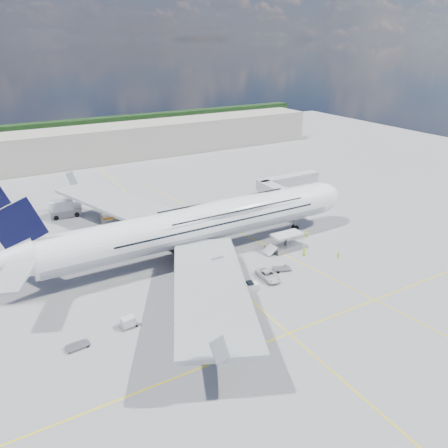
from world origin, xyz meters
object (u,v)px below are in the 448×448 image
dolly_row_a (183,322)px  dolly_row_c (193,307)px  dolly_nose_near (213,274)px  crew_van (304,252)px  cone_tail (17,285)px  cone_wing_left_outer (136,223)px  airliner (199,224)px  cone_wing_left_inner (179,242)px  cone_wing_right_outer (189,324)px  crew_tug (199,290)px  jet_bridge (284,186)px  dolly_nose_far (282,269)px  catering_truck_outer (65,209)px  cone_wing_right_inner (210,284)px  dolly_row_b (128,322)px  dolly_back (77,345)px  cargo_loader (286,245)px  cone_nose (323,210)px  crew_nose (307,234)px  service_van (268,275)px  catering_truck_inner (117,216)px  crew_wing (190,274)px  crew_loader (338,255)px  baggage_tug (250,287)px

dolly_row_a → dolly_row_c: size_ratio=0.83×
dolly_nose_near → crew_van: (19.99, -2.18, 0.50)m
cone_tail → cone_wing_left_outer: bearing=30.5°
airliner → cone_wing_left_inner: 9.96m
cone_wing_right_outer → crew_tug: bearing=52.4°
jet_bridge → cone_wing_left_outer: (-35.50, 10.82, -6.59)m
dolly_row_c → crew_tug: size_ratio=1.92×
dolly_nose_far → catering_truck_outer: bearing=144.6°
dolly_nose_far → cone_wing_right_inner: bearing=-165.5°
cone_wing_left_inner → crew_van: bearing=-43.3°
jet_bridge → crew_van: bearing=-117.2°
dolly_row_b → dolly_back: (-7.93, -0.99, -0.55)m
cargo_loader → dolly_nose_far: cargo_loader is taller
cone_nose → crew_van: bearing=-140.1°
cone_wing_left_inner → crew_nose: bearing=-25.1°
cone_wing_right_outer → dolly_nose_near: bearing=47.8°
airliner → crew_nose: bearing=-11.0°
cargo_loader → crew_tug: bearing=-164.7°
cone_wing_right_outer → crew_nose: bearing=23.5°
service_van → cone_wing_right_outer: 19.54m
cone_wing_right_outer → cone_tail: (-21.64, 25.85, -0.06)m
crew_van → cone_wing_left_inner: size_ratio=3.26×
dolly_row_c → dolly_nose_near: 12.52m
catering_truck_inner → crew_wing: size_ratio=3.83×
service_van → cone_tail: bearing=154.3°
dolly_row_c → cone_nose: (49.15, 24.09, -0.82)m
dolly_row_c → crew_loader: bearing=19.0°
crew_wing → cone_wing_left_outer: crew_wing is taller
jet_bridge → dolly_nose_near: jet_bridge is taller
dolly_row_c → dolly_nose_far: (20.94, 4.20, -0.71)m
catering_truck_inner → cone_tail: catering_truck_inner is taller
service_van → crew_van: size_ratio=3.41×
airliner → jet_bridge: bearing=20.3°
dolly_nose_far → cone_nose: (28.21, 19.88, -0.11)m
baggage_tug → cone_wing_left_outer: (-7.20, 38.65, -0.54)m
dolly_row_b → service_van: size_ratio=0.51×
dolly_nose_far → cone_tail: 48.51m
airliner → crew_van: (18.21, -11.12, -6.05)m
jet_bridge → cone_wing_left_inner: bearing=-173.3°
cone_tail → dolly_nose_far: bearing=-23.1°
jet_bridge → dolly_back: 64.96m
crew_tug → cone_wing_left_outer: (0.97, 35.28, -0.67)m
dolly_row_b → catering_truck_inner: bearing=67.6°
dolly_back → cone_wing_left_outer: size_ratio=6.33×
catering_truck_inner → service_van: size_ratio=1.37×
cargo_loader → crew_loader: 10.86m
airliner → dolly_row_a: 24.69m
catering_truck_inner → crew_loader: (33.06, -39.38, -1.39)m
crew_loader → dolly_nose_far: bearing=-164.6°
cargo_loader → crew_nose: bearing=17.2°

